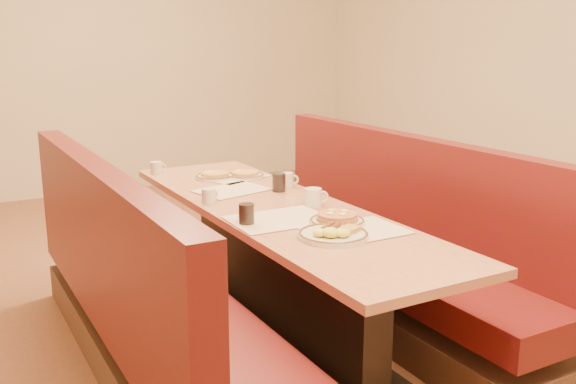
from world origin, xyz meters
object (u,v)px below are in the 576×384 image
soda_tumbler_mid (279,182)px  booth_left (141,305)px  eggs_plate (333,234)px  soda_tumbler_near (247,214)px  booth_right (388,255)px  coffee_mug_b (209,196)px  coffee_mug_a (314,197)px  coffee_mug_d (157,168)px  diner_table (277,275)px  coffee_mug_c (287,180)px  pancake_plate (337,219)px

soda_tumbler_mid → booth_left: bearing=-162.2°
eggs_plate → soda_tumbler_near: soda_tumbler_near is taller
booth_right → soda_tumbler_mid: bearing=152.7°
coffee_mug_b → coffee_mug_a: bearing=-58.9°
booth_right → coffee_mug_d: bearing=132.5°
eggs_plate → diner_table: bearing=85.8°
diner_table → soda_tumbler_near: 0.56m
eggs_plate → coffee_mug_c: size_ratio=2.94×
coffee_mug_d → booth_right: bearing=-45.5°
coffee_mug_d → soda_tumbler_near: soda_tumbler_near is taller
diner_table → coffee_mug_b: (-0.28, 0.23, 0.42)m
diner_table → booth_right: (0.73, 0.00, -0.01)m
booth_left → pancake_plate: bearing=-26.6°
coffee_mug_b → soda_tumbler_near: soda_tumbler_near is taller
booth_left → coffee_mug_c: (1.00, 0.37, 0.43)m
pancake_plate → coffee_mug_a: 0.33m
booth_left → coffee_mug_a: (0.90, -0.10, 0.44)m
booth_left → eggs_plate: booth_left is taller
pancake_plate → coffee_mug_c: 0.80m
eggs_plate → coffee_mug_c: (0.31, 0.96, 0.02)m
coffee_mug_a → coffee_mug_c: size_ratio=1.18×
coffee_mug_a → coffee_mug_c: bearing=95.5°
eggs_plate → booth_right: bearing=37.4°
booth_right → coffee_mug_a: booth_right is taller
coffee_mug_a → coffee_mug_d: size_ratio=1.22×
coffee_mug_d → soda_tumbler_near: bearing=-88.2°
booth_left → soda_tumbler_mid: (0.90, 0.29, 0.44)m
pancake_plate → coffee_mug_a: (0.07, 0.32, 0.03)m
booth_left → booth_right: bearing=0.0°
pancake_plate → coffee_mug_d: bearing=103.7°
coffee_mug_a → booth_right: bearing=27.9°
coffee_mug_a → coffee_mug_c: (0.11, 0.46, -0.01)m
pancake_plate → coffee_mug_a: bearing=77.8°
booth_left → coffee_mug_a: size_ratio=20.18×
eggs_plate → soda_tumbler_mid: bearing=76.4°
diner_table → coffee_mug_c: coffee_mug_c is taller
diner_table → soda_tumbler_near: size_ratio=25.11×
diner_table → coffee_mug_a: (0.16, -0.10, 0.43)m
soda_tumbler_mid → soda_tumbler_near: bearing=-131.2°
pancake_plate → coffee_mug_b: size_ratio=2.58×
soda_tumbler_mid → coffee_mug_b: bearing=-172.6°
booth_right → coffee_mug_a: bearing=-170.4°
pancake_plate → diner_table: bearing=102.8°
soda_tumbler_mid → coffee_mug_a: bearing=-91.0°
coffee_mug_b → pancake_plate: bearing=-82.3°
coffee_mug_a → coffee_mug_b: 0.55m
soda_tumbler_near → coffee_mug_a: bearing=16.1°
coffee_mug_d → soda_tumbler_mid: size_ratio=0.98×
booth_left → coffee_mug_d: 1.27m
booth_right → coffee_mug_b: 1.12m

